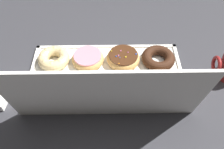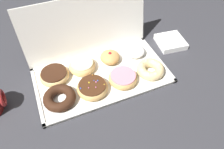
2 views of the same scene
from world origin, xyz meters
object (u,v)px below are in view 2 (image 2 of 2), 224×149
chocolate_cake_ring_donut_0 (60,98)px  glazed_ring_donut_5 (82,66)px  pink_frosted_donut_2 (123,78)px  chocolate_frosted_donut_4 (54,75)px  cruller_donut_3 (150,69)px  jelly_filled_donut_6 (110,57)px  donut_box (102,76)px  powdered_filled_donut_7 (135,51)px  sprinkle_donut_1 (92,88)px  napkin_stack (171,42)px

chocolate_cake_ring_donut_0 → glazed_ring_donut_5: size_ratio=1.09×
glazed_ring_donut_5 → chocolate_cake_ring_donut_0: bearing=-135.3°
pink_frosted_donut_2 → chocolate_frosted_donut_4: size_ratio=0.98×
cruller_donut_3 → pink_frosted_donut_2: bearing=179.2°
pink_frosted_donut_2 → cruller_donut_3: bearing=-0.8°
chocolate_cake_ring_donut_0 → jelly_filled_donut_6: 0.28m
donut_box → powdered_filled_donut_7: powdered_filled_donut_7 is taller
jelly_filled_donut_6 → sprinkle_donut_1: bearing=-134.5°
pink_frosted_donut_2 → napkin_stack: (0.31, 0.13, -0.02)m
sprinkle_donut_1 → jelly_filled_donut_6: (0.12, 0.12, 0.00)m
sprinkle_donut_1 → powdered_filled_donut_7: size_ratio=1.38×
donut_box → napkin_stack: bearing=10.7°
jelly_filled_donut_6 → napkin_stack: size_ratio=0.70×
donut_box → pink_frosted_donut_2: 0.09m
chocolate_frosted_donut_4 → powdered_filled_donut_7: 0.36m
chocolate_cake_ring_donut_0 → jelly_filled_donut_6: size_ratio=1.42×
donut_box → napkin_stack: size_ratio=4.41×
sprinkle_donut_1 → pink_frosted_donut_2: 0.13m
glazed_ring_donut_5 → napkin_stack: 0.44m
pink_frosted_donut_2 → napkin_stack: pink_frosted_donut_2 is taller
chocolate_frosted_donut_4 → glazed_ring_donut_5: glazed_ring_donut_5 is taller
powdered_filled_donut_7 → napkin_stack: powdered_filled_donut_7 is taller
powdered_filled_donut_7 → napkin_stack: size_ratio=0.71×
jelly_filled_donut_6 → donut_box: bearing=-133.7°
cruller_donut_3 → powdered_filled_donut_7: 0.12m
chocolate_cake_ring_donut_0 → sprinkle_donut_1: sprinkle_donut_1 is taller
donut_box → jelly_filled_donut_6: bearing=46.3°
sprinkle_donut_1 → glazed_ring_donut_5: 0.12m
powdered_filled_donut_7 → napkin_stack: bearing=3.1°
donut_box → pink_frosted_donut_2: bearing=-42.1°
cruller_donut_3 → jelly_filled_donut_6: (-0.13, 0.13, 0.00)m
chocolate_cake_ring_donut_0 → pink_frosted_donut_2: (0.25, -0.00, 0.00)m
chocolate_cake_ring_donut_0 → chocolate_frosted_donut_4: size_ratio=1.02×
donut_box → cruller_donut_3: cruller_donut_3 is taller
chocolate_frosted_donut_4 → powdered_filled_donut_7: powdered_filled_donut_7 is taller
napkin_stack → pink_frosted_donut_2: bearing=-157.0°
pink_frosted_donut_2 → glazed_ring_donut_5: size_ratio=1.04×
donut_box → napkin_stack: napkin_stack is taller
chocolate_cake_ring_donut_0 → cruller_donut_3: 0.37m
glazed_ring_donut_5 → chocolate_frosted_donut_4: bearing=-176.8°
sprinkle_donut_1 → pink_frosted_donut_2: size_ratio=1.04×
donut_box → powdered_filled_donut_7: bearing=18.5°
sprinkle_donut_1 → chocolate_frosted_donut_4: (-0.12, 0.12, -0.00)m
chocolate_cake_ring_donut_0 → sprinkle_donut_1: (0.13, -0.00, 0.00)m
chocolate_frosted_donut_4 → cruller_donut_3: bearing=-17.9°
sprinkle_donut_1 → napkin_stack: 0.45m
powdered_filled_donut_7 → napkin_stack: (0.19, 0.01, -0.02)m
donut_box → chocolate_cake_ring_donut_0: chocolate_cake_ring_donut_0 is taller
napkin_stack → chocolate_cake_ring_donut_0: bearing=-167.0°
donut_box → chocolate_cake_ring_donut_0: (-0.19, -0.06, 0.02)m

